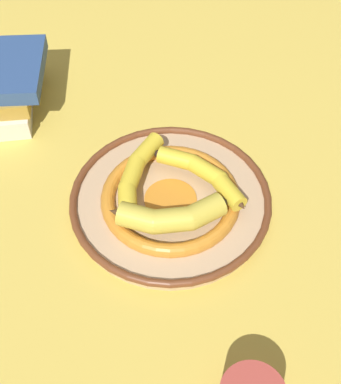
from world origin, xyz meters
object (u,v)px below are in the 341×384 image
decorative_bowl (170,200)px  book_stack (4,85)px  banana_b (169,217)px  banana_a (136,174)px  banana_c (205,174)px

decorative_bowl → book_stack: 0.42m
banana_b → book_stack: 0.46m
decorative_bowl → book_stack: bearing=-116.9°
banana_a → banana_b: 0.11m
banana_c → banana_b: bearing=97.1°
banana_a → banana_c: size_ratio=1.17×
decorative_bowl → book_stack: size_ratio=1.47×
banana_a → banana_b: size_ratio=1.11×
banana_b → banana_c: banana_b is taller
banana_c → book_stack: book_stack is taller
decorative_bowl → book_stack: book_stack is taller
banana_a → book_stack: size_ratio=0.88×
banana_c → book_stack: (-0.15, -0.43, 0.00)m
banana_b → banana_c: bearing=50.6°
decorative_bowl → banana_c: 0.07m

